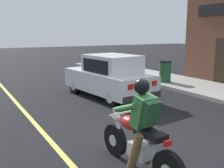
# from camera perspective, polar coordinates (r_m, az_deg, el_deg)

# --- Properties ---
(ground_plane) EXTENTS (80.00, 80.00, 0.00)m
(ground_plane) POSITION_cam_1_polar(r_m,az_deg,el_deg) (5.70, 9.38, -13.32)
(ground_plane) COLOR black
(sidewalk_curb) EXTENTS (2.60, 22.00, 0.14)m
(sidewalk_curb) POSITION_cam_1_polar(r_m,az_deg,el_deg) (11.41, 20.56, -1.12)
(sidewalk_curb) COLOR #9E9B93
(sidewalk_curb) RESTS_ON ground
(lane_stripe) EXTENTS (0.12, 19.80, 0.01)m
(lane_stripe) POSITION_cam_1_polar(r_m,az_deg,el_deg) (7.50, -17.00, -7.59)
(lane_stripe) COLOR #D1C64C
(lane_stripe) RESTS_ON ground
(motorcycle_with_rider) EXTENTS (0.58, 2.02, 1.62)m
(motorcycle_with_rider) POSITION_cam_1_polar(r_m,az_deg,el_deg) (4.50, 6.08, -10.68)
(motorcycle_with_rider) COLOR black
(motorcycle_with_rider) RESTS_ON ground
(car_hatchback) EXTENTS (2.03, 3.93, 1.57)m
(car_hatchback) POSITION_cam_1_polar(r_m,az_deg,el_deg) (9.59, -0.66, 1.62)
(car_hatchback) COLOR black
(car_hatchback) RESTS_ON ground
(trash_bin) EXTENTS (0.56, 0.56, 0.98)m
(trash_bin) POSITION_cam_1_polar(r_m,az_deg,el_deg) (12.14, 11.48, 2.78)
(trash_bin) COLOR #23512D
(trash_bin) RESTS_ON sidewalk_curb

